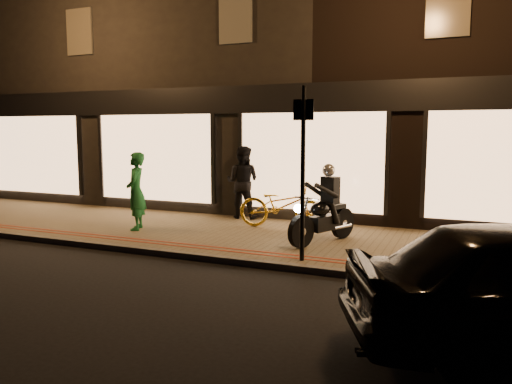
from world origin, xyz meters
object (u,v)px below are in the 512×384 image
Objects in this scene: bicycle_gold at (282,205)px; motorcycle at (324,212)px; sign_post at (303,165)px; person_green at (136,191)px.

motorcycle is at bearing -132.16° from bicycle_gold.
sign_post is at bearing -156.11° from bicycle_gold.
sign_post is at bearing 49.10° from person_green.
motorcycle is at bearing 68.92° from person_green.
motorcycle is at bearing 90.74° from sign_post.
motorcycle is 0.61× the size of sign_post.
person_green is (-4.28, -0.39, 0.27)m from motorcycle.
bicycle_gold is (-1.31, 2.55, -1.14)m from sign_post.
sign_post is 1.47× the size of bicycle_gold.
sign_post is 3.09m from bicycle_gold.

